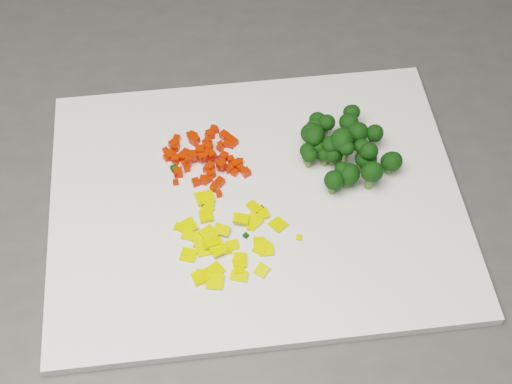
{
  "coord_description": "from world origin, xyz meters",
  "views": [
    {
      "loc": [
        0.03,
        -0.06,
        1.58
      ],
      "look_at": [
        0.03,
        0.41,
        0.92
      ],
      "focal_mm": 50.0,
      "sensor_mm": 36.0,
      "label": 1
    }
  ],
  "objects_px": {
    "counter_block": "(291,332)",
    "carrot_pile": "(206,155)",
    "pepper_pile": "(229,235)",
    "cutting_board": "(256,200)",
    "broccoli_pile": "(346,148)"
  },
  "relations": [
    {
      "from": "cutting_board",
      "to": "broccoli_pile",
      "type": "relative_size",
      "value": 3.75
    },
    {
      "from": "carrot_pile",
      "to": "broccoli_pile",
      "type": "relative_size",
      "value": 0.83
    },
    {
      "from": "pepper_pile",
      "to": "broccoli_pile",
      "type": "bearing_deg",
      "value": 37.23
    },
    {
      "from": "pepper_pile",
      "to": "broccoli_pile",
      "type": "xyz_separation_m",
      "value": [
        0.14,
        0.1,
        0.02
      ]
    },
    {
      "from": "pepper_pile",
      "to": "broccoli_pile",
      "type": "distance_m",
      "value": 0.17
    },
    {
      "from": "carrot_pile",
      "to": "pepper_pile",
      "type": "distance_m",
      "value": 0.11
    },
    {
      "from": "carrot_pile",
      "to": "pepper_pile",
      "type": "relative_size",
      "value": 0.86
    },
    {
      "from": "counter_block",
      "to": "pepper_pile",
      "type": "relative_size",
      "value": 8.5
    },
    {
      "from": "cutting_board",
      "to": "counter_block",
      "type": "bearing_deg",
      "value": 34.28
    },
    {
      "from": "carrot_pile",
      "to": "counter_block",
      "type": "bearing_deg",
      "value": -5.32
    },
    {
      "from": "pepper_pile",
      "to": "counter_block",
      "type": "bearing_deg",
      "value": 46.77
    },
    {
      "from": "counter_block",
      "to": "carrot_pile",
      "type": "distance_m",
      "value": 0.49
    },
    {
      "from": "counter_block",
      "to": "carrot_pile",
      "type": "bearing_deg",
      "value": 174.68
    },
    {
      "from": "counter_block",
      "to": "pepper_pile",
      "type": "xyz_separation_m",
      "value": [
        -0.09,
        -0.1,
        0.47
      ]
    },
    {
      "from": "carrot_pile",
      "to": "pepper_pile",
      "type": "height_order",
      "value": "carrot_pile"
    }
  ]
}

